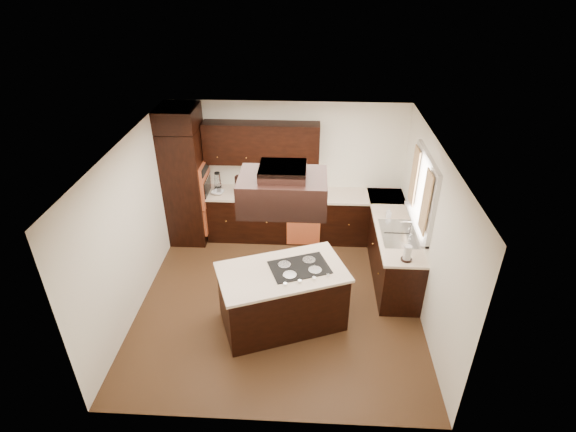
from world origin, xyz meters
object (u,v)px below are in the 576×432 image
object	(u,v)px
oven_column	(186,186)
island	(282,298)
range_hood	(283,192)
spice_rack	(246,186)

from	to	relation	value
oven_column	island	distance (m)	2.93
oven_column	range_hood	size ratio (longest dim) A/B	2.02
oven_column	range_hood	distance (m)	3.13
range_hood	oven_column	bearing A→B (deg)	129.74
island	range_hood	world-z (taller)	range_hood
oven_column	spice_rack	xyz separation A→B (m)	(1.07, 0.02, 0.03)
oven_column	island	bearing A→B (deg)	-49.77
island	spice_rack	bearing A→B (deg)	88.69
island	range_hood	bearing A→B (deg)	-91.93
spice_rack	range_hood	bearing A→B (deg)	-52.18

